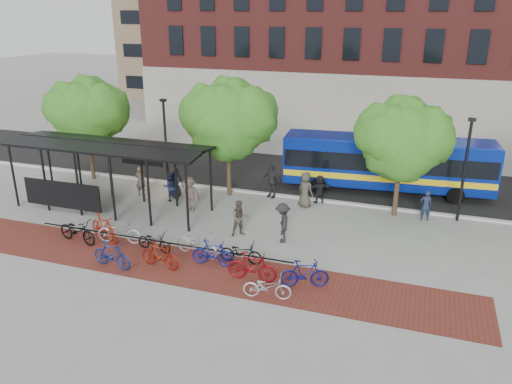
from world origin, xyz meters
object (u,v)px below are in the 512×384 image
(bike_3, at_px, (112,255))
(tree_c, at_px, (404,137))
(pedestrian_8, at_px, (240,218))
(bike_0, at_px, (77,231))
(bike_6, at_px, (197,244))
(pedestrian_1, at_px, (140,181))
(pedestrian_5, at_px, (319,189))
(bike_1, at_px, (104,227))
(pedestrian_7, at_px, (426,205))
(pedestrian_9, at_px, (283,223))
(pedestrian_6, at_px, (305,190))
(bike_8, at_px, (241,252))
(pedestrian_0, at_px, (176,182))
(bus_shelter, at_px, (106,153))
(bike_2, at_px, (119,232))
(tree_a, at_px, (88,110))
(lamp_post_right, at_px, (465,167))
(bus, at_px, (387,161))
(pedestrian_2, at_px, (171,186))
(bike_9, at_px, (252,267))
(bike_11, at_px, (304,274))
(bike_4, at_px, (154,241))
(pedestrian_4, at_px, (272,181))
(pedestrian_3, at_px, (190,194))
(tree_b, at_px, (230,116))
(bike_5, at_px, (160,255))
(lamp_post_left, at_px, (166,140))

(bike_3, bearing_deg, tree_c, -40.20)
(pedestrian_8, bearing_deg, bike_0, 168.97)
(tree_c, bearing_deg, bike_6, -136.38)
(pedestrian_1, height_order, pedestrian_5, pedestrian_1)
(pedestrian_1, bearing_deg, bike_1, 100.26)
(pedestrian_7, xyz_separation_m, pedestrian_9, (-5.98, -4.63, 0.13))
(pedestrian_6, relative_size, pedestrian_8, 1.11)
(bike_1, distance_m, bike_3, 2.81)
(bike_8, bearing_deg, bike_0, 91.44)
(bike_6, height_order, pedestrian_0, pedestrian_0)
(bike_8, xyz_separation_m, pedestrian_9, (1.05, 2.46, 0.44))
(pedestrian_0, bearing_deg, bus_shelter, -178.20)
(bike_2, height_order, pedestrian_6, pedestrian_6)
(bike_3, height_order, pedestrian_6, pedestrian_6)
(bike_2, bearing_deg, tree_a, 31.95)
(bike_3, distance_m, bike_6, 3.46)
(bike_2, height_order, pedestrian_0, pedestrian_0)
(bike_3, relative_size, bike_6, 0.90)
(bike_1, height_order, pedestrian_1, pedestrian_1)
(lamp_post_right, distance_m, pedestrian_8, 10.99)
(bus, bearing_deg, bus_shelter, -156.58)
(bus_shelter, xyz_separation_m, bike_8, (8.55, -3.48, -2.52))
(tree_a, distance_m, pedestrian_2, 7.36)
(bike_0, relative_size, bike_6, 1.03)
(bike_9, height_order, bike_11, bike_9)
(bus, bearing_deg, bike_1, -142.01)
(bike_4, bearing_deg, tree_c, -44.71)
(pedestrian_6, bearing_deg, bike_11, 131.33)
(pedestrian_4, bearing_deg, bike_1, -108.10)
(bike_11, xyz_separation_m, pedestrian_0, (-9.00, 7.03, 0.29))
(bike_3, xyz_separation_m, bike_8, (4.76, 2.06, -0.09))
(pedestrian_3, relative_size, pedestrian_5, 1.20)
(pedestrian_2, bearing_deg, bike_9, 109.74)
(bike_0, distance_m, pedestrian_0, 6.74)
(bike_2, height_order, bike_9, bike_9)
(pedestrian_5, xyz_separation_m, pedestrian_6, (-0.58, -0.83, 0.18))
(tree_b, relative_size, bike_0, 3.01)
(bike_6, bearing_deg, bus, -20.55)
(pedestrian_1, bearing_deg, tree_c, -177.20)
(bike_6, height_order, pedestrian_2, pedestrian_2)
(lamp_post_right, height_order, bike_5, lamp_post_right)
(bike_11, xyz_separation_m, pedestrian_2, (-9.00, 6.43, 0.26))
(bus, distance_m, bike_5, 14.49)
(bike_4, bearing_deg, lamp_post_right, -50.93)
(bike_8, distance_m, bike_11, 3.08)
(bike_8, distance_m, pedestrian_6, 7.00)
(pedestrian_0, xyz_separation_m, pedestrian_1, (-1.97, -0.42, -0.00))
(pedestrian_6, bearing_deg, tree_c, -147.29)
(bike_9, distance_m, pedestrian_2, 9.62)
(tree_b, xyz_separation_m, lamp_post_left, (-4.10, 0.25, -1.71))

